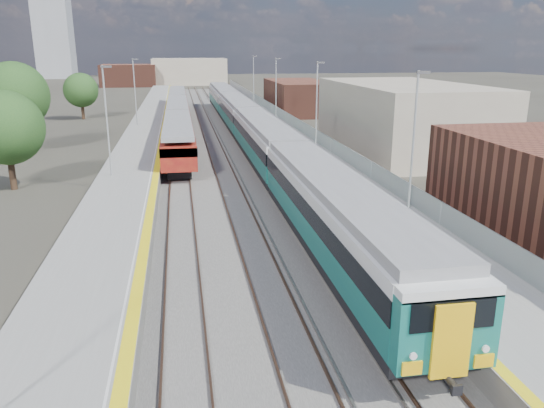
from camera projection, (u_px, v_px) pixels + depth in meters
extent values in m
plane|color=#47443A|center=(233.00, 146.00, 54.25)|extent=(320.00, 320.00, 0.00)
cube|color=#565451|center=(210.00, 142.00, 56.24)|extent=(10.50, 155.00, 0.06)
cube|color=#4C3323|center=(236.00, 137.00, 59.08)|extent=(0.07, 160.00, 0.14)
cube|color=#4C3323|center=(249.00, 137.00, 59.31)|extent=(0.07, 160.00, 0.14)
cube|color=#4C3323|center=(204.00, 138.00, 58.50)|extent=(0.07, 160.00, 0.14)
cube|color=#4C3323|center=(217.00, 137.00, 58.74)|extent=(0.07, 160.00, 0.14)
cube|color=#4C3323|center=(172.00, 139.00, 57.93)|extent=(0.07, 160.00, 0.14)
cube|color=#4C3323|center=(185.00, 138.00, 58.16)|extent=(0.07, 160.00, 0.14)
cube|color=gray|center=(233.00, 137.00, 59.03)|extent=(0.08, 160.00, 0.10)
cube|color=gray|center=(220.00, 137.00, 58.80)|extent=(0.08, 160.00, 0.10)
cube|color=slate|center=(279.00, 136.00, 57.34)|extent=(4.70, 155.00, 1.00)
cube|color=gray|center=(279.00, 131.00, 57.20)|extent=(4.70, 155.00, 0.03)
cube|color=yellow|center=(260.00, 131.00, 56.85)|extent=(0.40, 155.00, 0.01)
cube|color=gray|center=(299.00, 125.00, 57.39)|extent=(0.06, 155.00, 1.20)
cylinder|color=#9EA0A3|center=(413.00, 145.00, 27.52)|extent=(0.12, 0.12, 7.50)
cube|color=#4C4C4F|center=(423.00, 72.00, 26.54)|extent=(0.70, 0.18, 0.14)
cylinder|color=#9EA0A3|center=(317.00, 106.00, 46.43)|extent=(0.12, 0.12, 7.50)
cube|color=#4C4C4F|center=(320.00, 63.00, 45.44)|extent=(0.70, 0.18, 0.14)
cylinder|color=#9EA0A3|center=(276.00, 89.00, 65.34)|extent=(0.12, 0.12, 7.50)
cube|color=#4C4C4F|center=(278.00, 58.00, 64.35)|extent=(0.70, 0.18, 0.14)
cylinder|color=#9EA0A3|center=(254.00, 80.00, 84.25)|extent=(0.12, 0.12, 7.50)
cube|color=#4C4C4F|center=(255.00, 56.00, 83.26)|extent=(0.70, 0.18, 0.14)
cube|color=slate|center=(144.00, 140.00, 54.99)|extent=(4.30, 155.00, 1.00)
cube|color=gray|center=(144.00, 135.00, 54.85)|extent=(4.30, 155.00, 0.03)
cube|color=yellow|center=(162.00, 134.00, 55.15)|extent=(0.45, 155.00, 0.01)
cube|color=silver|center=(159.00, 134.00, 55.10)|extent=(0.08, 155.00, 0.01)
cylinder|color=#9EA0A3|center=(107.00, 122.00, 36.11)|extent=(0.12, 0.12, 7.50)
cube|color=#4C4C4F|center=(106.00, 67.00, 35.12)|extent=(0.70, 0.18, 0.14)
cylinder|color=#9EA0A3|center=(135.00, 92.00, 60.69)|extent=(0.12, 0.12, 7.50)
cube|color=#4C4C4F|center=(135.00, 59.00, 59.70)|extent=(0.70, 0.18, 0.14)
cube|color=tan|center=(403.00, 117.00, 51.25)|extent=(11.00, 22.00, 6.40)
cube|color=brown|center=(298.00, 97.00, 82.18)|extent=(8.00, 18.00, 4.80)
cube|color=tan|center=(189.00, 71.00, 147.47)|extent=(20.00, 14.00, 7.00)
cube|color=brown|center=(129.00, 75.00, 140.32)|extent=(14.00, 12.00, 5.60)
cube|color=gray|center=(52.00, 16.00, 173.58)|extent=(11.00, 11.00, 40.00)
cube|color=black|center=(335.00, 243.00, 24.51)|extent=(2.82, 20.25, 0.48)
cube|color=#12605C|center=(335.00, 226.00, 24.28)|extent=(2.93, 20.25, 1.18)
cube|color=black|center=(336.00, 207.00, 24.01)|extent=(2.99, 20.25, 0.81)
cube|color=silver|center=(336.00, 193.00, 23.83)|extent=(2.93, 20.25, 0.50)
cube|color=gray|center=(337.00, 184.00, 23.71)|extent=(2.60, 20.25, 0.42)
cube|color=black|center=(264.00, 157.00, 44.13)|extent=(2.82, 20.25, 0.48)
cube|color=#12605C|center=(264.00, 147.00, 43.89)|extent=(2.93, 20.25, 1.18)
cube|color=black|center=(264.00, 136.00, 43.63)|extent=(2.99, 20.25, 0.81)
cube|color=silver|center=(264.00, 128.00, 43.45)|extent=(2.93, 20.25, 0.50)
cube|color=gray|center=(264.00, 123.00, 43.33)|extent=(2.60, 20.25, 0.42)
cube|color=black|center=(237.00, 123.00, 63.75)|extent=(2.82, 20.25, 0.48)
cube|color=#12605C|center=(237.00, 117.00, 63.51)|extent=(2.93, 20.25, 1.18)
cube|color=black|center=(237.00, 109.00, 63.25)|extent=(2.99, 20.25, 0.81)
cube|color=silver|center=(237.00, 103.00, 63.07)|extent=(2.93, 20.25, 0.50)
cube|color=gray|center=(237.00, 100.00, 62.94)|extent=(2.60, 20.25, 0.42)
cube|color=black|center=(223.00, 106.00, 83.36)|extent=(2.82, 20.25, 0.48)
cube|color=#12605C|center=(223.00, 101.00, 83.13)|extent=(2.93, 20.25, 1.18)
cube|color=black|center=(223.00, 95.00, 82.87)|extent=(2.99, 20.25, 0.81)
cube|color=silver|center=(222.00, 90.00, 82.68)|extent=(2.93, 20.25, 0.50)
cube|color=gray|center=(222.00, 87.00, 82.56)|extent=(2.60, 20.25, 0.42)
cube|color=#12605C|center=(445.00, 331.00, 14.32)|extent=(2.91, 0.62, 2.18)
cube|color=black|center=(453.00, 316.00, 13.84)|extent=(2.39, 0.06, 0.83)
cube|color=#F2B30F|center=(452.00, 341.00, 13.99)|extent=(1.09, 0.10, 2.18)
cube|color=black|center=(179.00, 156.00, 46.78)|extent=(1.80, 15.28, 0.62)
cube|color=maroon|center=(178.00, 139.00, 46.36)|extent=(2.65, 17.98, 1.89)
cube|color=black|center=(178.00, 134.00, 46.22)|extent=(2.71, 17.98, 0.66)
cube|color=gray|center=(178.00, 123.00, 45.96)|extent=(2.37, 17.98, 0.38)
cube|color=black|center=(178.00, 127.00, 64.25)|extent=(1.80, 15.28, 0.62)
cube|color=maroon|center=(178.00, 115.00, 63.83)|extent=(2.65, 17.98, 1.89)
cube|color=black|center=(178.00, 111.00, 63.69)|extent=(2.71, 17.98, 0.66)
cube|color=gray|center=(177.00, 103.00, 63.43)|extent=(2.37, 17.98, 0.38)
cube|color=black|center=(178.00, 110.00, 81.72)|extent=(1.80, 15.28, 0.62)
cube|color=maroon|center=(177.00, 100.00, 81.30)|extent=(2.65, 17.98, 1.89)
cube|color=black|center=(177.00, 97.00, 81.16)|extent=(2.71, 17.98, 0.66)
cube|color=gray|center=(177.00, 91.00, 80.90)|extent=(2.37, 17.98, 0.38)
cylinder|color=#382619|center=(12.00, 173.00, 37.11)|extent=(0.44, 0.44, 2.41)
sphere|color=#1E481B|center=(6.00, 128.00, 36.22)|extent=(5.10, 5.10, 5.10)
cylinder|color=#382619|center=(20.00, 137.00, 50.42)|extent=(0.44, 0.44, 2.97)
sphere|color=#1E481B|center=(15.00, 96.00, 49.33)|extent=(6.26, 6.26, 6.26)
cylinder|color=#382619|center=(83.00, 111.00, 74.43)|extent=(0.44, 0.44, 2.24)
sphere|color=#1E481B|center=(81.00, 90.00, 73.61)|extent=(4.72, 4.72, 4.72)
cylinder|color=#382619|center=(406.00, 122.00, 65.00)|extent=(0.44, 0.44, 1.93)
sphere|color=#1E481B|center=(408.00, 101.00, 64.29)|extent=(4.07, 4.07, 4.07)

